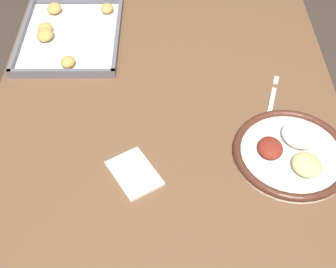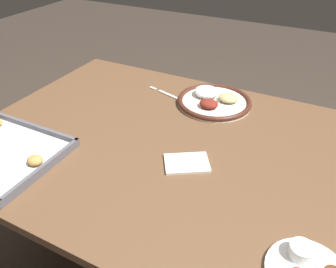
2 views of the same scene
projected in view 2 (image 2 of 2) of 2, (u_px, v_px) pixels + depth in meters
ground_plane at (164, 266)px, 1.48m from camera, size 8.00×8.00×0.00m
dining_table at (163, 161)px, 1.13m from camera, size 1.27×0.95×0.70m
dinner_plate at (214, 101)px, 1.27m from camera, size 0.29×0.29×0.05m
fork at (169, 95)px, 1.33m from camera, size 0.20×0.07×0.00m
napkin at (187, 163)px, 0.97m from camera, size 0.16×0.15×0.01m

